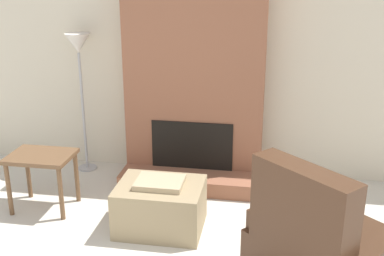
{
  "coord_description": "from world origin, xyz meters",
  "views": [
    {
      "loc": [
        0.82,
        -1.87,
        2.31
      ],
      "look_at": [
        0.0,
        2.93,
        0.63
      ],
      "focal_mm": 45.0,
      "sensor_mm": 36.0,
      "label": 1
    }
  ],
  "objects": [
    {
      "name": "wall_back",
      "position": [
        0.0,
        3.32,
        1.3
      ],
      "size": [
        7.12,
        0.06,
        2.6
      ],
      "primitive_type": "cube",
      "color": "beige",
      "rests_on": "ground_plane"
    },
    {
      "name": "floor_lamp_left",
      "position": [
        -1.28,
        3.08,
        1.37
      ],
      "size": [
        0.28,
        0.28,
        1.59
      ],
      "color": "#ADADB2",
      "rests_on": "ground_plane"
    },
    {
      "name": "ottoman",
      "position": [
        -0.12,
        1.91,
        0.23
      ],
      "size": [
        0.77,
        0.6,
        0.48
      ],
      "color": "#998460",
      "rests_on": "ground_plane"
    },
    {
      "name": "fireplace",
      "position": [
        0.0,
        3.09,
        1.22
      ],
      "size": [
        1.49,
        0.74,
        2.6
      ],
      "color": "#935B42",
      "rests_on": "ground_plane"
    },
    {
      "name": "side_table",
      "position": [
        -1.33,
        2.1,
        0.47
      ],
      "size": [
        0.61,
        0.46,
        0.57
      ],
      "color": "brown",
      "rests_on": "ground_plane"
    }
  ]
}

